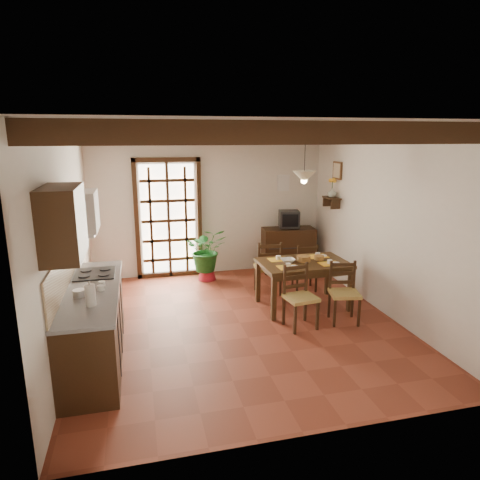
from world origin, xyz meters
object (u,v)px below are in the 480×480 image
object	(u,v)px
chair_near_right	(344,304)
chair_far_left	(268,277)
kitchen_counter	(94,323)
crt_tv	(289,219)
sideboard	(288,249)
potted_plant	(207,251)
chair_far_right	(304,275)
chair_near_left	(300,308)
pendant_lamp	(304,176)
dining_table	(303,267)

from	to	relation	value
chair_near_right	chair_far_left	bearing A→B (deg)	129.66
kitchen_counter	crt_tv	xyz separation A→B (m)	(3.50, 2.82, 0.59)
chair_near_right	sideboard	world-z (taller)	chair_near_right
sideboard	potted_plant	size ratio (longest dim) A/B	0.48
chair_far_left	chair_far_right	bearing A→B (deg)	-171.87
kitchen_counter	sideboard	distance (m)	4.50
chair_near_right	crt_tv	size ratio (longest dim) A/B	1.97
chair_near_left	chair_far_right	distance (m)	1.56
chair_near_right	pendant_lamp	bearing A→B (deg)	126.60
chair_far_left	crt_tv	distance (m)	1.59
chair_near_right	chair_far_left	size ratio (longest dim) A/B	0.94
pendant_lamp	chair_near_left	bearing A→B (deg)	-111.79
crt_tv	pendant_lamp	world-z (taller)	pendant_lamp
potted_plant	pendant_lamp	distance (m)	2.51
chair_far_left	sideboard	bearing A→B (deg)	-117.97
chair_far_right	pendant_lamp	bearing A→B (deg)	68.26
kitchen_counter	potted_plant	bearing A→B (deg)	55.48
pendant_lamp	kitchen_counter	bearing A→B (deg)	-160.60
chair_near_right	pendant_lamp	world-z (taller)	pendant_lamp
dining_table	chair_near_left	bearing A→B (deg)	-116.16
sideboard	crt_tv	bearing A→B (deg)	-84.93
dining_table	chair_far_right	distance (m)	0.87
chair_near_right	sideboard	bearing A→B (deg)	100.51
chair_near_left	chair_near_right	bearing A→B (deg)	-6.62
potted_plant	chair_near_right	bearing A→B (deg)	-54.99
chair_far_right	chair_near_right	bearing A→B (deg)	97.80
chair_far_right	crt_tv	xyz separation A→B (m)	(0.10, 1.12, 0.80)
sideboard	potted_plant	bearing A→B (deg)	-168.35
dining_table	chair_far_left	bearing A→B (deg)	116.21
kitchen_counter	chair_far_right	xyz separation A→B (m)	(3.40, 1.70, -0.21)
chair_near_right	dining_table	bearing A→B (deg)	129.68
crt_tv	chair_far_left	bearing A→B (deg)	-112.34
kitchen_counter	dining_table	size ratio (longest dim) A/B	1.61
chair_far_left	chair_far_right	xyz separation A→B (m)	(0.68, 0.02, -0.03)
kitchen_counter	chair_far_left	bearing A→B (deg)	31.66
kitchen_counter	chair_far_left	distance (m)	3.19
dining_table	chair_far_left	distance (m)	0.86
kitchen_counter	chair_far_right	distance (m)	3.80
chair_near_left	crt_tv	world-z (taller)	crt_tv
chair_far_right	pendant_lamp	distance (m)	1.94
chair_near_left	pendant_lamp	xyz separation A→B (m)	(0.32, 0.81, 1.80)
chair_far_right	pendant_lamp	xyz separation A→B (m)	(-0.32, -0.61, 1.81)
chair_near_left	chair_far_left	distance (m)	1.40
chair_far_left	pendant_lamp	bearing A→B (deg)	128.09
chair_far_right	chair_far_left	bearing A→B (deg)	7.71
dining_table	chair_near_right	distance (m)	0.86
kitchen_counter	chair_near_right	distance (m)	3.46
potted_plant	chair_far_right	bearing A→B (deg)	-30.43
dining_table	crt_tv	xyz separation A→B (m)	(0.42, 1.83, 0.42)
kitchen_counter	dining_table	distance (m)	3.24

